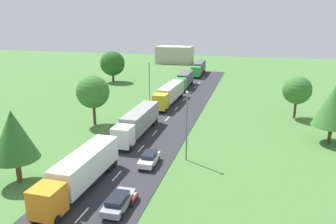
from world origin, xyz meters
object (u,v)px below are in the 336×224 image
at_px(truck_fifth, 199,68).
at_px(lamppost_third, 149,80).
at_px(motorcycle_courier, 134,198).
at_px(tree_oak, 112,63).
at_px(car_third, 149,159).
at_px(truck_third, 170,93).
at_px(car_second, 119,202).
at_px(lamppost_second, 187,123).
at_px(truck_fourth, 185,79).
at_px(truck_second, 138,122).
at_px(tree_ash, 334,105).
at_px(truck_lead, 81,171).
at_px(tree_elm, 93,92).
at_px(tree_lime, 297,90).
at_px(tree_pine, 14,135).
at_px(distant_building, 175,55).

bearing_deg(truck_fifth, lamppost_third, -96.71).
relative_size(motorcycle_courier, tree_oak, 0.23).
bearing_deg(car_third, truck_third, 99.71).
relative_size(car_second, lamppost_second, 0.52).
relative_size(truck_fourth, car_second, 2.70).
distance_m(truck_second, car_third, 10.50).
bearing_deg(car_second, motorcycle_courier, 52.75).
relative_size(car_second, tree_ash, 0.54).
bearing_deg(truck_lead, car_third, 55.46).
xyz_separation_m(tree_elm, tree_ash, (35.13, 0.90, -0.03)).
relative_size(truck_fifth, lamppost_third, 1.74).
distance_m(truck_fourth, tree_lime, 31.30).
xyz_separation_m(car_third, tree_elm, (-13.22, 12.20, 4.59)).
bearing_deg(tree_pine, tree_elm, 93.87).
distance_m(tree_oak, tree_pine, 55.89).
xyz_separation_m(truck_second, lamppost_third, (-4.40, 19.14, 2.61)).
distance_m(lamppost_second, tree_ash, 20.87).
distance_m(tree_elm, tree_ash, 35.14).
distance_m(truck_fourth, lamppost_third, 16.78).
bearing_deg(tree_lime, tree_oak, 152.73).
bearing_deg(car_third, car_second, -89.02).
relative_size(truck_second, tree_oak, 1.65).
relative_size(car_second, motorcycle_courier, 2.30).
bearing_deg(tree_elm, truck_second, -18.85).
xyz_separation_m(car_second, lamppost_second, (3.74, 11.96, 4.00)).
distance_m(lamppost_third, tree_pine, 35.91).
xyz_separation_m(car_third, motorcycle_courier, (1.17, -8.07, -0.28)).
height_order(car_second, tree_lime, tree_lime).
bearing_deg(truck_third, car_second, -82.45).
xyz_separation_m(motorcycle_courier, tree_pine, (-13.07, 0.71, 4.73)).
relative_size(truck_fourth, car_third, 3.03).
xyz_separation_m(truck_fifth, tree_pine, (-7.00, -71.61, 3.08)).
bearing_deg(motorcycle_courier, car_third, 98.24).
relative_size(truck_fifth, tree_oak, 1.77).
xyz_separation_m(motorcycle_courier, lamppost_third, (-10.28, 36.50, 4.16)).
xyz_separation_m(car_third, tree_lime, (18.51, 24.20, 4.12)).
bearing_deg(truck_fourth, tree_lime, -40.69).
bearing_deg(lamppost_second, truck_second, 141.97).
relative_size(truck_third, tree_lime, 2.00).
bearing_deg(motorcycle_courier, car_second, -127.25).
distance_m(truck_third, motorcycle_courier, 36.78).
bearing_deg(tree_pine, truck_lead, 2.77).
bearing_deg(truck_lead, lamppost_third, 96.88).
xyz_separation_m(car_third, tree_ash, (21.90, 13.10, 4.55)).
height_order(tree_pine, distant_building, tree_pine).
relative_size(truck_lead, tree_oak, 1.55).
height_order(truck_third, lamppost_third, lamppost_third).
bearing_deg(truck_fourth, car_third, -83.44).
bearing_deg(car_third, lamppost_second, 33.26).
xyz_separation_m(truck_second, car_third, (4.72, -9.30, -1.27)).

